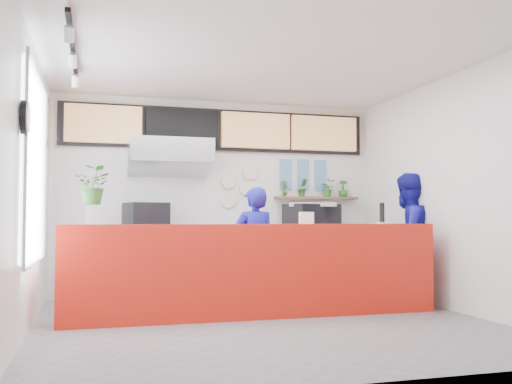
{
  "coord_description": "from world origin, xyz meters",
  "views": [
    {
      "loc": [
        -1.85,
        -6.21,
        1.16
      ],
      "look_at": [
        0.1,
        0.7,
        1.5
      ],
      "focal_mm": 40.0,
      "sensor_mm": 36.0,
      "label": 1
    }
  ],
  "objects_px": {
    "service_counter": "(255,270)",
    "staff_right": "(408,237)",
    "pepper_mill": "(382,213)",
    "staff_center": "(254,248)",
    "panini_oven": "(146,220)",
    "espresso_machine": "(312,220)"
  },
  "relations": [
    {
      "from": "service_counter",
      "to": "panini_oven",
      "type": "height_order",
      "value": "panini_oven"
    },
    {
      "from": "staff_center",
      "to": "pepper_mill",
      "type": "relative_size",
      "value": 6.23
    },
    {
      "from": "panini_oven",
      "to": "staff_right",
      "type": "bearing_deg",
      "value": -33.7
    },
    {
      "from": "espresso_machine",
      "to": "staff_right",
      "type": "bearing_deg",
      "value": -69.96
    },
    {
      "from": "pepper_mill",
      "to": "staff_center",
      "type": "bearing_deg",
      "value": 162.15
    },
    {
      "from": "panini_oven",
      "to": "pepper_mill",
      "type": "height_order",
      "value": "panini_oven"
    },
    {
      "from": "service_counter",
      "to": "espresso_machine",
      "type": "relative_size",
      "value": 5.88
    },
    {
      "from": "staff_center",
      "to": "service_counter",
      "type": "bearing_deg",
      "value": 71.17
    },
    {
      "from": "panini_oven",
      "to": "pepper_mill",
      "type": "relative_size",
      "value": 2.18
    },
    {
      "from": "panini_oven",
      "to": "espresso_machine",
      "type": "relative_size",
      "value": 0.72
    },
    {
      "from": "staff_right",
      "to": "pepper_mill",
      "type": "xyz_separation_m",
      "value": [
        -0.68,
        -0.53,
        0.34
      ]
    },
    {
      "from": "service_counter",
      "to": "staff_right",
      "type": "xyz_separation_m",
      "value": [
        2.38,
        0.53,
        0.35
      ]
    },
    {
      "from": "staff_center",
      "to": "staff_right",
      "type": "height_order",
      "value": "staff_right"
    },
    {
      "from": "service_counter",
      "to": "staff_right",
      "type": "height_order",
      "value": "staff_right"
    },
    {
      "from": "service_counter",
      "to": "staff_right",
      "type": "bearing_deg",
      "value": 12.51
    },
    {
      "from": "staff_center",
      "to": "panini_oven",
      "type": "bearing_deg",
      "value": -49.49
    },
    {
      "from": "staff_center",
      "to": "pepper_mill",
      "type": "xyz_separation_m",
      "value": [
        1.56,
        -0.5,
        0.46
      ]
    },
    {
      "from": "staff_right",
      "to": "pepper_mill",
      "type": "height_order",
      "value": "staff_right"
    },
    {
      "from": "espresso_machine",
      "to": "staff_right",
      "type": "relative_size",
      "value": 0.42
    },
    {
      "from": "service_counter",
      "to": "pepper_mill",
      "type": "distance_m",
      "value": 1.83
    },
    {
      "from": "panini_oven",
      "to": "service_counter",
      "type": "bearing_deg",
      "value": -71.43
    },
    {
      "from": "panini_oven",
      "to": "pepper_mill",
      "type": "xyz_separation_m",
      "value": [
        2.84,
        -1.81,
        0.09
      ]
    }
  ]
}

